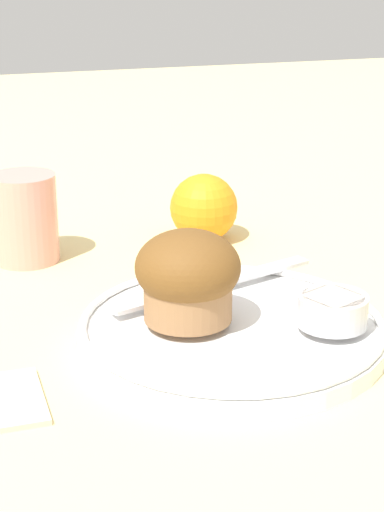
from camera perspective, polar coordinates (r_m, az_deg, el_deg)
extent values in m
plane|color=beige|center=(0.67, 2.65, -5.72)|extent=(3.00, 3.00, 0.00)
cylinder|color=white|center=(0.67, 3.00, -5.23)|extent=(0.24, 0.24, 0.01)
torus|color=white|center=(0.66, 3.02, -4.44)|extent=(0.24, 0.24, 0.01)
cylinder|color=#9E7047|center=(0.65, -0.28, -2.76)|extent=(0.07, 0.07, 0.04)
ellipsoid|color=brown|center=(0.64, -0.28, -0.74)|extent=(0.08, 0.08, 0.06)
cylinder|color=silver|center=(0.66, 9.34, -3.58)|extent=(0.05, 0.05, 0.02)
cylinder|color=silver|center=(0.65, 9.39, -2.81)|extent=(0.05, 0.05, 0.00)
sphere|color=#4C194C|center=(0.70, 0.65, -2.04)|extent=(0.01, 0.01, 0.01)
sphere|color=#4C194C|center=(0.71, 1.70, -1.91)|extent=(0.01, 0.01, 0.01)
cube|color=silver|center=(0.72, 1.54, -1.85)|extent=(0.20, 0.07, 0.00)
sphere|color=orange|center=(0.88, 0.79, 3.24)|extent=(0.07, 0.07, 0.07)
cylinder|color=#E5998C|center=(0.84, -11.08, 2.49)|extent=(0.06, 0.06, 0.09)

